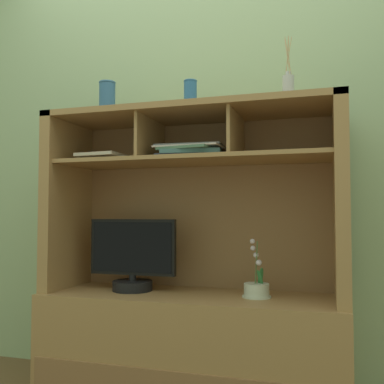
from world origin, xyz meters
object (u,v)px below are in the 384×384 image
(media_console, at_px, (193,310))
(magazine_stack_centre, at_px, (192,152))
(potted_orchid, at_px, (257,288))
(ceramic_vase, at_px, (107,99))
(accent_vase, at_px, (190,95))
(magazine_stack_left, at_px, (108,158))
(diffuser_bottle, at_px, (288,88))
(tv_monitor, at_px, (133,259))

(media_console, height_order, magazine_stack_centre, media_console)
(potted_orchid, xyz_separation_m, ceramic_vase, (-0.80, 0.02, 0.97))
(potted_orchid, distance_m, accent_vase, 1.00)
(ceramic_vase, bearing_deg, accent_vase, -4.04)
(media_console, height_order, potted_orchid, media_console)
(magazine_stack_left, distance_m, magazine_stack_centre, 0.47)
(potted_orchid, relative_size, magazine_stack_left, 0.93)
(accent_vase, bearing_deg, magazine_stack_centre, -14.46)
(diffuser_bottle, bearing_deg, magazine_stack_left, 179.50)
(tv_monitor, height_order, magazine_stack_centre, magazine_stack_centre)
(media_console, xyz_separation_m, magazine_stack_left, (-0.46, -0.01, 0.77))
(tv_monitor, height_order, magazine_stack_left, magazine_stack_left)
(media_console, bearing_deg, tv_monitor, -176.44)
(magazine_stack_left, xyz_separation_m, ceramic_vase, (-0.01, 0.01, 0.32))
(magazine_stack_centre, bearing_deg, media_console, 102.82)
(media_console, bearing_deg, potted_orchid, -3.56)
(media_console, height_order, diffuser_bottle, diffuser_bottle)
(ceramic_vase, height_order, accent_vase, ceramic_vase)
(magazine_stack_left, xyz_separation_m, accent_vase, (0.46, -0.02, 0.30))
(ceramic_vase, bearing_deg, tv_monitor, -5.85)
(media_console, distance_m, diffuser_bottle, 1.17)
(tv_monitor, xyz_separation_m, accent_vase, (0.31, -0.02, 0.83))
(potted_orchid, relative_size, diffuser_bottle, 0.87)
(ceramic_vase, bearing_deg, potted_orchid, -1.22)
(diffuser_bottle, bearing_deg, accent_vase, -178.08)
(magazine_stack_centre, xyz_separation_m, accent_vase, (-0.01, 0.00, 0.29))
(media_console, relative_size, magazine_stack_left, 5.00)
(potted_orchid, bearing_deg, tv_monitor, 179.97)
(media_console, bearing_deg, accent_vase, -90.00)
(tv_monitor, xyz_separation_m, potted_orchid, (0.64, -0.00, -0.12))
(potted_orchid, distance_m, ceramic_vase, 1.25)
(magazine_stack_left, distance_m, ceramic_vase, 0.32)
(magazine_stack_centre, distance_m, diffuser_bottle, 0.55)
(accent_vase, bearing_deg, media_console, 90.00)
(tv_monitor, bearing_deg, magazine_stack_centre, -3.43)
(media_console, xyz_separation_m, accent_vase, (0.00, -0.04, 1.07))
(potted_orchid, distance_m, magazine_stack_left, 1.02)
(tv_monitor, xyz_separation_m, diffuser_bottle, (0.79, -0.00, 0.82))
(tv_monitor, relative_size, potted_orchid, 1.69)
(diffuser_bottle, xyz_separation_m, ceramic_vase, (-0.95, 0.02, 0.03))
(magazine_stack_centre, bearing_deg, accent_vase, 165.54)
(tv_monitor, distance_m, accent_vase, 0.88)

